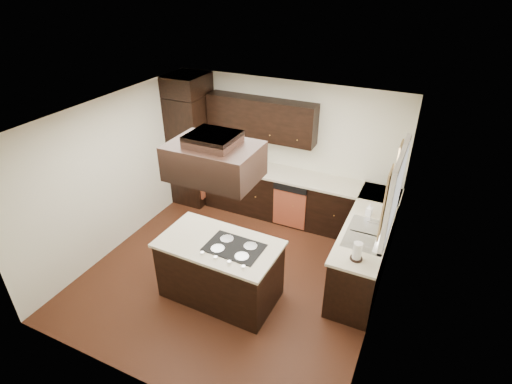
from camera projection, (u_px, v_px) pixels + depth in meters
floor at (234, 273)px, 6.20m from camera, size 4.20×4.20×0.02m
ceiling at (228, 117)px, 4.95m from camera, size 4.20×4.20×0.02m
wall_back at (286, 149)px, 7.24m from camera, size 4.20×0.02×2.50m
wall_front at (130, 305)px, 3.92m from camera, size 4.20×0.02×2.50m
wall_left at (115, 174)px, 6.36m from camera, size 0.02×4.20×2.50m
wall_right at (386, 242)px, 4.80m from camera, size 0.02×4.20×2.50m
oven_column at (192, 150)px, 7.67m from camera, size 0.65×0.75×2.12m
wall_oven_face at (208, 150)px, 7.51m from camera, size 0.05×0.62×0.78m
base_cabinets_back at (280, 195)px, 7.38m from camera, size 2.93×0.60×0.88m
base_cabinets_right at (366, 248)px, 6.02m from camera, size 0.60×2.40×0.88m
countertop_back at (281, 174)px, 7.14m from camera, size 2.93×0.63×0.04m
countertop_right at (369, 222)px, 5.80m from camera, size 0.63×2.40×0.04m
upper_cabinets at (261, 119)px, 6.98m from camera, size 2.00×0.34×0.72m
dishwasher_front at (289, 209)px, 7.06m from camera, size 0.60×0.05×0.72m
window_frame at (395, 192)px, 5.05m from camera, size 0.06×1.32×1.12m
window_pane at (397, 193)px, 5.04m from camera, size 0.00×1.20×1.00m
curtain_left at (385, 204)px, 4.71m from camera, size 0.02×0.34×0.90m
curtain_right at (396, 174)px, 5.37m from camera, size 0.02×0.34×0.90m
sink_rim at (366, 234)px, 5.51m from camera, size 0.52×0.84×0.01m
island at (220, 270)px, 5.57m from camera, size 1.60×0.90×0.88m
island_top at (219, 244)px, 5.34m from camera, size 1.66×0.96×0.04m
cooktop at (234, 247)px, 5.24m from camera, size 0.76×0.52×0.01m
range_hood at (214, 161)px, 4.66m from camera, size 1.05×0.72×0.42m
hood_duct at (213, 139)px, 4.52m from camera, size 0.55×0.50×0.13m
blender_base at (235, 160)px, 7.46m from camera, size 0.15×0.15×0.10m
blender_pitcher at (234, 152)px, 7.37m from camera, size 0.13×0.13×0.26m
spice_rack at (246, 157)px, 7.32m from camera, size 0.39×0.14×0.31m
mixing_bowl at (223, 161)px, 7.49m from camera, size 0.31×0.31×0.06m
soap_bottle at (369, 210)px, 5.87m from camera, size 0.10×0.10×0.20m
paper_towel at (357, 251)px, 4.97m from camera, size 0.14×0.14×0.25m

